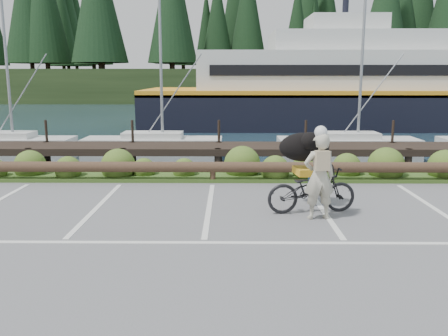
% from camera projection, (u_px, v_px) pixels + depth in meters
% --- Properties ---
extents(ground, '(72.00, 72.00, 0.00)m').
position_uv_depth(ground, '(205.00, 236.00, 9.07)').
color(ground, '#5A5A5D').
extents(harbor_backdrop, '(170.00, 160.00, 30.00)m').
position_uv_depth(harbor_backdrop, '(229.00, 92.00, 86.02)').
color(harbor_backdrop, '#182D3A').
rests_on(harbor_backdrop, ground).
extents(vegetation_strip, '(34.00, 1.60, 0.10)m').
position_uv_depth(vegetation_strip, '(214.00, 176.00, 14.26)').
color(vegetation_strip, '#3D5B21').
rests_on(vegetation_strip, ground).
extents(log_rail, '(32.00, 0.30, 0.60)m').
position_uv_depth(log_rail, '(213.00, 182.00, 13.58)').
color(log_rail, '#443021').
rests_on(log_rail, ground).
extents(bicycle, '(2.07, 0.97, 1.05)m').
position_uv_depth(bicycle, '(312.00, 190.00, 10.51)').
color(bicycle, black).
rests_on(bicycle, ground).
extents(cyclist, '(0.73, 0.53, 1.84)m').
position_uv_depth(cyclist, '(319.00, 176.00, 9.98)').
color(cyclist, '#BBB69F').
rests_on(cyclist, ground).
extents(dog, '(0.73, 1.24, 0.67)m').
position_uv_depth(dog, '(304.00, 147.00, 10.97)').
color(dog, black).
rests_on(dog, bicycle).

